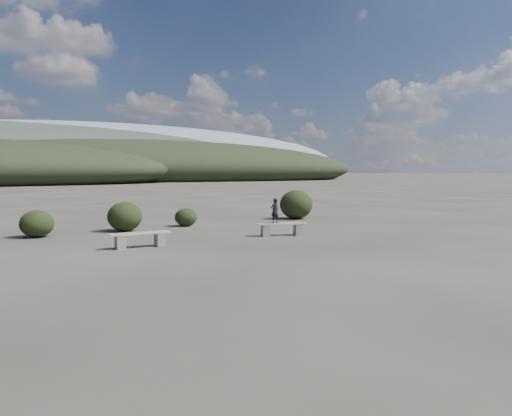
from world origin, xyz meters
TOP-DOWN VIEW (x-y plane):
  - ground at (0.00, 0.00)m, footprint 1200.00×1200.00m
  - bench_left at (-3.56, 4.17)m, footprint 1.83×0.41m
  - bench_right at (1.63, 4.29)m, footprint 1.85×0.90m
  - seated_person at (1.39, 4.37)m, footprint 0.34×0.25m
  - shrub_a at (-5.90, 8.35)m, footprint 1.15×1.15m
  - shrub_b at (-2.76, 8.53)m, footprint 1.31×1.31m
  - shrub_c at (-0.06, 8.96)m, footprint 0.94×0.94m
  - shrub_d at (5.82, 9.28)m, footprint 1.59×1.59m

SIDE VIEW (x-z plane):
  - ground at x=0.00m, z-range 0.00..0.00m
  - bench_right at x=1.63m, z-range 0.05..0.50m
  - bench_left at x=-3.56m, z-range 0.05..0.51m
  - shrub_c at x=-0.06m, z-range 0.00..0.75m
  - shrub_a at x=-5.90m, z-range 0.00..0.94m
  - shrub_b at x=-2.76m, z-range 0.00..1.13m
  - shrub_d at x=5.82m, z-range 0.00..1.39m
  - seated_person at x=1.39m, z-range 0.45..1.34m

